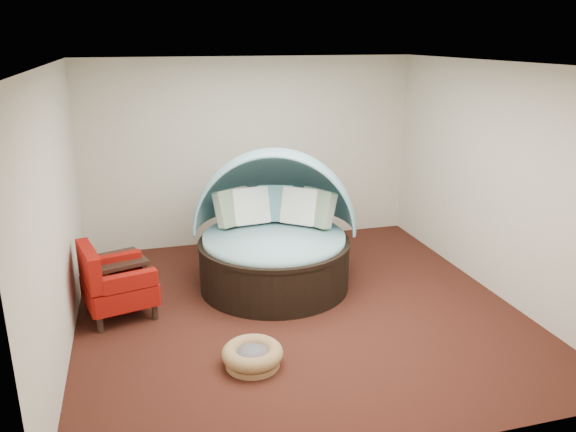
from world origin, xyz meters
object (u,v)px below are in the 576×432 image
object	(u,v)px
pet_basket	(253,355)
red_armchair	(114,283)
canopy_daybed	(274,223)
side_table	(120,273)

from	to	relation	value
pet_basket	red_armchair	xyz separation A→B (m)	(-1.29, 1.42, 0.30)
canopy_daybed	pet_basket	bearing A→B (deg)	-94.11
canopy_daybed	pet_basket	xyz separation A→B (m)	(-0.69, -1.83, -0.70)
red_armchair	side_table	xyz separation A→B (m)	(0.06, 0.41, -0.06)
red_armchair	side_table	size ratio (longest dim) A/B	1.27
pet_basket	side_table	bearing A→B (deg)	124.07
canopy_daybed	red_armchair	xyz separation A→B (m)	(-1.98, -0.41, -0.41)
red_armchair	side_table	distance (m)	0.42
pet_basket	side_table	distance (m)	2.23
pet_basket	side_table	xyz separation A→B (m)	(-1.24, 1.83, 0.24)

